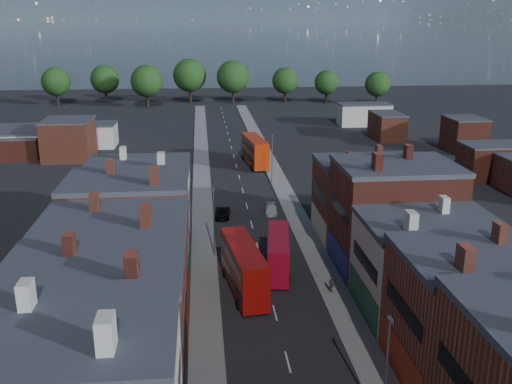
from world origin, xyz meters
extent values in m
cube|color=gray|center=(-6.50, 50.00, 0.06)|extent=(3.00, 200.00, 0.12)
cube|color=gray|center=(6.50, 50.00, 0.06)|extent=(3.00, 200.00, 0.12)
cube|color=maroon|center=(-14.00, 0.00, 5.67)|extent=(12.00, 80.00, 11.33)
cylinder|color=slate|center=(5.20, 0.00, 4.00)|extent=(0.16, 0.16, 8.00)
cube|color=slate|center=(5.20, 0.00, 8.00)|extent=(0.25, 0.70, 0.25)
cylinder|color=slate|center=(-5.20, 30.00, 4.00)|extent=(0.16, 0.16, 8.00)
cube|color=slate|center=(-5.20, 30.00, 8.00)|extent=(0.25, 0.70, 0.25)
cylinder|color=slate|center=(5.20, 60.00, 4.00)|extent=(0.16, 0.16, 8.00)
cube|color=slate|center=(5.20, 60.00, 8.00)|extent=(0.25, 0.70, 0.25)
cube|color=#9E0C09|center=(-2.56, 20.72, 2.62)|extent=(4.08, 11.56, 4.53)
cube|color=black|center=(-2.56, 20.72, 1.75)|extent=(4.02, 10.67, 0.93)
cube|color=black|center=(-2.56, 20.72, 3.70)|extent=(4.02, 10.67, 0.93)
cylinder|color=black|center=(-3.34, 16.96, 0.51)|extent=(0.45, 1.06, 1.03)
cylinder|color=black|center=(-0.79, 17.31, 0.51)|extent=(0.45, 1.06, 1.03)
cylinder|color=black|center=(-4.32, 24.14, 0.51)|extent=(0.45, 1.06, 1.03)
cylinder|color=black|center=(-1.77, 24.48, 0.51)|extent=(0.45, 1.06, 1.03)
cube|color=#B50A20|center=(1.50, 24.96, 2.26)|extent=(3.49, 9.94, 3.89)
cube|color=black|center=(1.50, 24.96, 1.50)|extent=(3.44, 9.18, 0.80)
cube|color=black|center=(1.50, 24.96, 3.18)|extent=(3.44, 9.18, 0.80)
cylinder|color=black|center=(-0.01, 22.02, 0.44)|extent=(0.38, 0.91, 0.88)
cylinder|color=black|center=(2.18, 21.72, 0.44)|extent=(0.38, 0.91, 0.88)
cylinder|color=black|center=(0.82, 28.19, 0.44)|extent=(0.38, 0.91, 0.88)
cylinder|color=black|center=(3.01, 27.90, 0.44)|extent=(0.38, 0.91, 0.88)
cube|color=#AF2807|center=(3.50, 72.34, 2.80)|extent=(4.19, 12.31, 4.83)
cube|color=black|center=(3.50, 72.34, 1.87)|extent=(4.13, 11.36, 0.99)
cube|color=black|center=(3.50, 72.34, 3.95)|extent=(4.13, 11.36, 0.99)
cylinder|color=black|center=(2.61, 68.34, 0.55)|extent=(0.46, 1.13, 1.10)
cylinder|color=black|center=(5.33, 68.68, 0.55)|extent=(0.46, 1.13, 1.10)
cylinder|color=black|center=(1.67, 76.01, 0.55)|extent=(0.46, 1.13, 1.10)
cylinder|color=black|center=(4.39, 76.35, 0.55)|extent=(0.46, 1.13, 1.10)
imported|color=black|center=(-3.80, 43.38, 0.62)|extent=(2.52, 4.68, 1.25)
imported|color=silver|center=(3.13, 44.35, 0.57)|extent=(2.01, 4.08, 1.14)
imported|color=#5D5A50|center=(6.12, 19.47, 0.93)|extent=(0.72, 1.04, 1.62)
camera|label=1|loc=(-6.39, -31.15, 26.20)|focal=40.00mm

